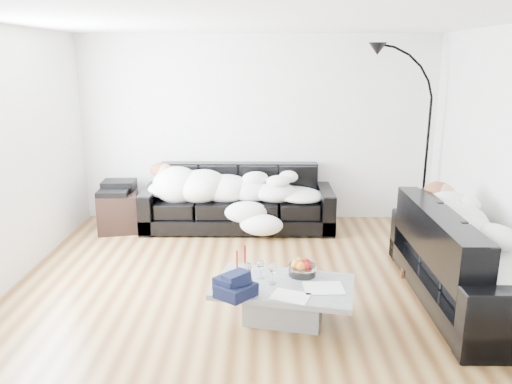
{
  "coord_description": "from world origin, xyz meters",
  "views": [
    {
      "loc": [
        0.06,
        -4.8,
        2.27
      ],
      "look_at": [
        0.0,
        0.3,
        0.9
      ],
      "focal_mm": 35.0,
      "sensor_mm": 36.0,
      "label": 1
    }
  ],
  "objects_px": {
    "shoes": "(419,271)",
    "coffee_table": "(283,302)",
    "sleeper_back": "(238,184)",
    "stereo": "(117,187)",
    "wine_glass_c": "(273,274)",
    "fruit_bowl": "(302,267)",
    "candle_left": "(237,262)",
    "floor_lamp": "(427,149)",
    "sofa_right": "(470,256)",
    "wine_glass_a": "(261,269)",
    "candle_right": "(245,258)",
    "av_cabinet": "(119,210)",
    "sofa_back": "(238,198)",
    "wine_glass_b": "(248,273)",
    "sleeper_right": "(473,236)"
  },
  "relations": [
    {
      "from": "shoes",
      "to": "coffee_table",
      "type": "bearing_deg",
      "value": -123.35
    },
    {
      "from": "sleeper_back",
      "to": "stereo",
      "type": "bearing_deg",
      "value": 179.08
    },
    {
      "from": "wine_glass_c",
      "to": "sleeper_back",
      "type": "bearing_deg",
      "value": 99.76
    },
    {
      "from": "fruit_bowl",
      "to": "candle_left",
      "type": "xyz_separation_m",
      "value": [
        -0.6,
        0.04,
        0.03
      ]
    },
    {
      "from": "stereo",
      "to": "floor_lamp",
      "type": "relative_size",
      "value": 0.2
    },
    {
      "from": "sofa_right",
      "to": "floor_lamp",
      "type": "bearing_deg",
      "value": -6.04
    },
    {
      "from": "wine_glass_a",
      "to": "shoes",
      "type": "height_order",
      "value": "wine_glass_a"
    },
    {
      "from": "candle_right",
      "to": "av_cabinet",
      "type": "bearing_deg",
      "value": 129.17
    },
    {
      "from": "sofa_back",
      "to": "shoes",
      "type": "relative_size",
      "value": 5.96
    },
    {
      "from": "coffee_table",
      "to": "wine_glass_b",
      "type": "bearing_deg",
      "value": 177.02
    },
    {
      "from": "wine_glass_a",
      "to": "floor_lamp",
      "type": "xyz_separation_m",
      "value": [
        2.23,
        2.51,
        0.65
      ]
    },
    {
      "from": "candle_right",
      "to": "av_cabinet",
      "type": "xyz_separation_m",
      "value": [
        -1.81,
        2.23,
        -0.22
      ]
    },
    {
      "from": "fruit_bowl",
      "to": "candle_right",
      "type": "bearing_deg",
      "value": 170.47
    },
    {
      "from": "av_cabinet",
      "to": "stereo",
      "type": "xyz_separation_m",
      "value": [
        0.0,
        0.0,
        0.32
      ]
    },
    {
      "from": "sofa_back",
      "to": "stereo",
      "type": "bearing_deg",
      "value": -179.18
    },
    {
      "from": "sofa_right",
      "to": "wine_glass_b",
      "type": "xyz_separation_m",
      "value": [
        -2.11,
        -0.41,
        -0.0
      ]
    },
    {
      "from": "sofa_back",
      "to": "av_cabinet",
      "type": "bearing_deg",
      "value": -179.18
    },
    {
      "from": "wine_glass_c",
      "to": "sofa_back",
      "type": "bearing_deg",
      "value": 99.57
    },
    {
      "from": "fruit_bowl",
      "to": "wine_glass_b",
      "type": "bearing_deg",
      "value": -160.3
    },
    {
      "from": "candle_right",
      "to": "stereo",
      "type": "relative_size",
      "value": 0.57
    },
    {
      "from": "sleeper_right",
      "to": "av_cabinet",
      "type": "relative_size",
      "value": 2.53
    },
    {
      "from": "av_cabinet",
      "to": "shoes",
      "type": "bearing_deg",
      "value": -34.75
    },
    {
      "from": "fruit_bowl",
      "to": "sleeper_right",
      "type": "bearing_deg",
      "value": 8.16
    },
    {
      "from": "sofa_right",
      "to": "floor_lamp",
      "type": "height_order",
      "value": "floor_lamp"
    },
    {
      "from": "candle_right",
      "to": "floor_lamp",
      "type": "bearing_deg",
      "value": 44.63
    },
    {
      "from": "av_cabinet",
      "to": "sleeper_back",
      "type": "bearing_deg",
      "value": -13.1
    },
    {
      "from": "shoes",
      "to": "av_cabinet",
      "type": "bearing_deg",
      "value": -178.98
    },
    {
      "from": "sleeper_right",
      "to": "sleeper_back",
      "type": "bearing_deg",
      "value": 48.34
    },
    {
      "from": "coffee_table",
      "to": "stereo",
      "type": "distance_m",
      "value": 3.34
    },
    {
      "from": "candle_right",
      "to": "fruit_bowl",
      "type": "bearing_deg",
      "value": -9.53
    },
    {
      "from": "stereo",
      "to": "shoes",
      "type": "bearing_deg",
      "value": -26.39
    },
    {
      "from": "coffee_table",
      "to": "stereo",
      "type": "bearing_deg",
      "value": 130.8
    },
    {
      "from": "wine_glass_c",
      "to": "candle_left",
      "type": "height_order",
      "value": "candle_left"
    },
    {
      "from": "av_cabinet",
      "to": "floor_lamp",
      "type": "bearing_deg",
      "value": -10.6
    },
    {
      "from": "shoes",
      "to": "floor_lamp",
      "type": "height_order",
      "value": "floor_lamp"
    },
    {
      "from": "coffee_table",
      "to": "candle_left",
      "type": "height_order",
      "value": "candle_left"
    },
    {
      "from": "coffee_table",
      "to": "candle_left",
      "type": "xyz_separation_m",
      "value": [
        -0.42,
        0.23,
        0.28
      ]
    },
    {
      "from": "wine_glass_c",
      "to": "candle_right",
      "type": "height_order",
      "value": "candle_right"
    },
    {
      "from": "candle_right",
      "to": "shoes",
      "type": "bearing_deg",
      "value": 20.66
    },
    {
      "from": "candle_right",
      "to": "stereo",
      "type": "height_order",
      "value": "stereo"
    },
    {
      "from": "wine_glass_a",
      "to": "wine_glass_c",
      "type": "distance_m",
      "value": 0.16
    },
    {
      "from": "coffee_table",
      "to": "floor_lamp",
      "type": "relative_size",
      "value": 0.56
    },
    {
      "from": "sleeper_right",
      "to": "fruit_bowl",
      "type": "xyz_separation_m",
      "value": [
        -1.61,
        -0.23,
        -0.22
      ]
    },
    {
      "from": "wine_glass_b",
      "to": "wine_glass_c",
      "type": "height_order",
      "value": "wine_glass_b"
    },
    {
      "from": "sofa_right",
      "to": "candle_right",
      "type": "xyz_separation_m",
      "value": [
        -2.14,
        -0.14,
        0.03
      ]
    },
    {
      "from": "sofa_back",
      "to": "sleeper_right",
      "type": "distance_m",
      "value": 3.14
    },
    {
      "from": "wine_glass_c",
      "to": "av_cabinet",
      "type": "distance_m",
      "value": 3.25
    },
    {
      "from": "sofa_back",
      "to": "sofa_right",
      "type": "bearing_deg",
      "value": -42.34
    },
    {
      "from": "candle_left",
      "to": "coffee_table",
      "type": "bearing_deg",
      "value": -28.45
    },
    {
      "from": "sofa_right",
      "to": "wine_glass_b",
      "type": "relative_size",
      "value": 11.66
    }
  ]
}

